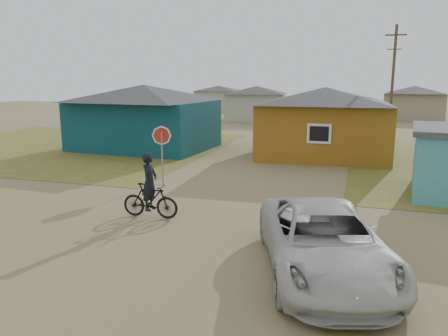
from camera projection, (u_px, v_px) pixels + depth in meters
The scene contains 12 objects.
ground at pixel (196, 232), 12.69m from camera, with size 120.00×120.00×0.00m, color olive.
grass_nw at pixel (67, 146), 28.88m from camera, with size 20.00×18.00×0.00m, color olive.
house_teal at pixel (144, 116), 27.35m from camera, with size 8.93×7.08×4.00m.
house_yellow at pixel (324, 121), 24.68m from camera, with size 7.72×6.76×3.90m.
house_pale_west at pixel (256, 103), 45.87m from camera, with size 7.04×6.15×3.60m.
house_beige_east at pixel (414, 102), 46.91m from camera, with size 6.95×6.05×3.60m.
house_pale_north at pixel (219, 98), 59.43m from camera, with size 6.28×5.81×3.40m.
utility_pole_near at pixel (393, 82), 30.59m from camera, with size 1.40×0.20×8.00m.
utility_pole_far at pixel (392, 81), 45.29m from camera, with size 1.40×0.20×8.00m.
stop_sign at pixel (162, 141), 18.08m from camera, with size 0.80×0.12×2.46m.
cyclist at pixel (150, 194), 13.84m from camera, with size 1.88×0.69×2.11m.
vehicle at pixel (324, 241), 9.87m from camera, with size 2.54×5.51×1.53m, color beige.
Camera 1 is at (4.31, -11.28, 4.38)m, focal length 35.00 mm.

